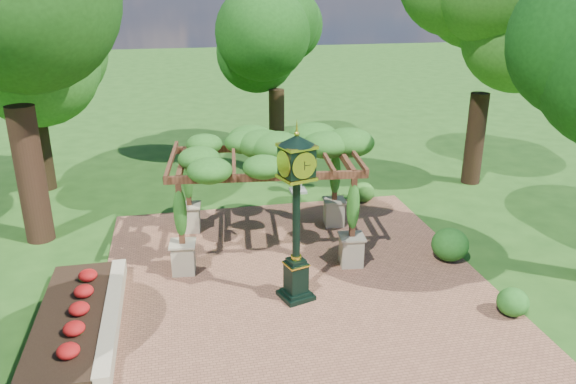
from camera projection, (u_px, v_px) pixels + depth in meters
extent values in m
plane|color=#1E4714|center=(309.00, 313.00, 13.54)|extent=(120.00, 120.00, 0.00)
cube|color=brown|center=(300.00, 291.00, 14.45)|extent=(10.00, 12.00, 0.04)
cube|color=#C6B793|center=(112.00, 316.00, 13.06)|extent=(0.35, 5.00, 0.40)
cube|color=red|center=(72.00, 321.00, 12.89)|extent=(1.50, 5.00, 0.36)
cube|color=black|center=(296.00, 295.00, 14.12)|extent=(0.94, 0.94, 0.11)
cube|color=black|center=(296.00, 277.00, 13.94)|extent=(0.59, 0.59, 0.85)
cube|color=gold|center=(296.00, 264.00, 13.81)|extent=(0.66, 0.66, 0.04)
cylinder|color=black|center=(296.00, 218.00, 13.38)|extent=(0.24, 0.24, 2.16)
cube|color=black|center=(297.00, 162.00, 12.89)|extent=(0.83, 0.83, 0.66)
cylinder|color=white|center=(304.00, 166.00, 12.61)|extent=(0.55, 0.20, 0.56)
cone|color=black|center=(297.00, 140.00, 12.70)|extent=(1.06, 1.06, 0.24)
sphere|color=gold|center=(297.00, 134.00, 12.65)|extent=(0.13, 0.13, 0.13)
cube|color=tan|center=(184.00, 258.00, 15.23)|extent=(0.66, 0.66, 0.83)
cube|color=#4F2C1B|center=(180.00, 213.00, 14.77)|extent=(0.16, 0.16, 1.71)
cube|color=tan|center=(351.00, 251.00, 15.66)|extent=(0.66, 0.66, 0.83)
cube|color=#4F2C1B|center=(353.00, 207.00, 15.19)|extent=(0.16, 0.16, 1.71)
cube|color=tan|center=(190.00, 218.00, 17.82)|extent=(0.66, 0.66, 0.83)
cube|color=#4F2C1B|center=(188.00, 179.00, 17.36)|extent=(0.16, 0.16, 1.71)
cube|color=tan|center=(334.00, 213.00, 18.25)|extent=(0.66, 0.66, 0.83)
cube|color=#4F2C1B|center=(335.00, 174.00, 17.78)|extent=(0.16, 0.16, 1.71)
cube|color=#4F2C1B|center=(267.00, 177.00, 14.66)|extent=(5.35, 0.70, 0.20)
cube|color=#4F2C1B|center=(262.00, 148.00, 17.25)|extent=(5.35, 0.70, 0.20)
ellipsoid|color=#215518|center=(264.00, 153.00, 15.86)|extent=(5.70, 3.89, 0.93)
cube|color=gray|center=(298.00, 191.00, 21.33)|extent=(0.59, 0.59, 0.11)
cylinder|color=gray|center=(298.00, 179.00, 21.16)|extent=(0.30, 0.30, 0.96)
cylinder|color=gray|center=(298.00, 166.00, 20.99)|extent=(0.56, 0.56, 0.05)
ellipsoid|color=#205B1A|center=(513.00, 302.00, 13.29)|extent=(0.78, 0.78, 0.68)
ellipsoid|color=#1C5317|center=(450.00, 244.00, 15.90)|extent=(1.16, 1.16, 0.94)
ellipsoid|color=#2D631C|center=(363.00, 192.00, 20.19)|extent=(1.05, 1.05, 0.72)
cylinder|color=#382116|center=(31.00, 175.00, 16.69)|extent=(0.83, 0.83, 4.19)
cylinder|color=black|center=(40.00, 146.00, 21.14)|extent=(0.76, 0.76, 3.41)
ellipsoid|color=#29621C|center=(21.00, 24.00, 19.60)|extent=(4.04, 4.04, 5.39)
cylinder|color=#362515|center=(277.00, 123.00, 25.42)|extent=(0.70, 0.70, 3.04)
ellipsoid|color=#144010|center=(276.00, 33.00, 24.05)|extent=(3.87, 3.87, 4.79)
cylinder|color=black|center=(475.00, 139.00, 21.78)|extent=(0.71, 0.71, 3.57)
ellipsoid|color=#2C621C|center=(490.00, 15.00, 20.16)|extent=(4.55, 4.55, 5.64)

